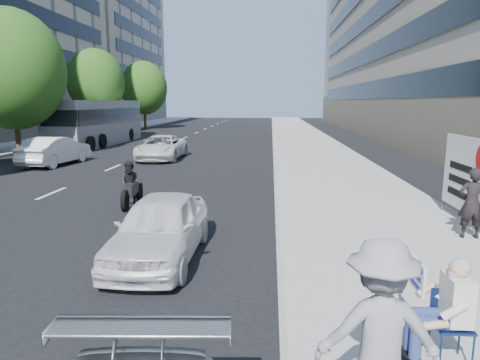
# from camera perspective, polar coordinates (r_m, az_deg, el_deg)

# --- Properties ---
(ground) EXTENTS (160.00, 160.00, 0.00)m
(ground) POSITION_cam_1_polar(r_m,az_deg,el_deg) (7.22, -6.55, -16.14)
(ground) COLOR black
(ground) RESTS_ON ground
(near_sidewalk) EXTENTS (5.00, 120.00, 0.15)m
(near_sidewalk) POSITION_cam_1_polar(r_m,az_deg,el_deg) (26.67, 10.02, 3.50)
(near_sidewalk) COLOR #98968F
(near_sidewalk) RESTS_ON ground
(far_bldg_north) EXTENTS (22.00, 28.00, 28.00)m
(far_bldg_north) POSITION_cam_1_polar(r_m,az_deg,el_deg) (75.91, -21.32, 17.91)
(far_bldg_north) COLOR #C3AF92
(far_bldg_north) RESTS_ON ground
(near_building) EXTENTS (14.00, 70.00, 20.00)m
(near_building) POSITION_cam_1_polar(r_m,az_deg,el_deg) (42.00, 27.63, 18.58)
(near_building) COLOR gray
(near_building) RESTS_ON ground
(tree_far_c) EXTENTS (6.00, 6.00, 8.47)m
(tree_far_c) POSITION_cam_1_polar(r_m,az_deg,el_deg) (28.62, -28.15, 12.84)
(tree_far_c) COLOR #382616
(tree_far_c) RESTS_ON ground
(tree_far_d) EXTENTS (4.80, 4.80, 7.65)m
(tree_far_d) POSITION_cam_1_polar(r_m,az_deg,el_deg) (39.33, -18.68, 12.33)
(tree_far_d) COLOR #382616
(tree_far_d) RESTS_ON ground
(tree_far_e) EXTENTS (5.40, 5.40, 7.89)m
(tree_far_e) POSITION_cam_1_polar(r_m,az_deg,el_deg) (52.53, -12.70, 11.88)
(tree_far_e) COLOR #382616
(tree_far_e) RESTS_ON ground
(seated_protester) EXTENTS (0.83, 1.12, 1.31)m
(seated_protester) POSITION_cam_1_polar(r_m,az_deg,el_deg) (5.75, 25.47, -14.72)
(seated_protester) COLOR #11234E
(seated_protester) RESTS_ON near_sidewalk
(jogger) EXTENTS (1.20, 0.71, 1.84)m
(jogger) POSITION_cam_1_polar(r_m,az_deg,el_deg) (4.49, 18.10, -18.73)
(jogger) COLOR gray
(jogger) RESTS_ON near_sidewalk
(pedestrian_woman) EXTENTS (0.60, 0.40, 1.62)m
(pedestrian_woman) POSITION_cam_1_polar(r_m,az_deg,el_deg) (10.99, 28.50, -2.73)
(pedestrian_woman) COLOR black
(pedestrian_woman) RESTS_ON near_sidewalk
(protest_banner) EXTENTS (0.08, 3.06, 2.20)m
(protest_banner) POSITION_cam_1_polar(r_m,az_deg,el_deg) (12.00, 28.31, 0.46)
(protest_banner) COLOR #4C4C4C
(protest_banner) RESTS_ON near_sidewalk
(white_sedan_near) EXTENTS (1.63, 3.95, 1.34)m
(white_sedan_near) POSITION_cam_1_polar(r_m,az_deg,el_deg) (9.00, -10.59, -6.22)
(white_sedan_near) COLOR white
(white_sedan_near) RESTS_ON ground
(white_sedan_mid) EXTENTS (2.01, 4.57, 1.46)m
(white_sedan_mid) POSITION_cam_1_polar(r_m,az_deg,el_deg) (23.95, -23.40, 3.61)
(white_sedan_mid) COLOR white
(white_sedan_mid) RESTS_ON ground
(white_sedan_far) EXTENTS (2.26, 4.82, 1.33)m
(white_sedan_far) POSITION_cam_1_polar(r_m,az_deg,el_deg) (24.56, -10.43, 4.29)
(white_sedan_far) COLOR white
(white_sedan_far) RESTS_ON ground
(motorcycle) EXTENTS (0.74, 2.05, 1.42)m
(motorcycle) POSITION_cam_1_polar(r_m,az_deg,el_deg) (13.66, -14.30, -0.80)
(motorcycle) COLOR black
(motorcycle) RESTS_ON ground
(bus) EXTENTS (2.90, 12.11, 3.30)m
(bus) POSITION_cam_1_polar(r_m,az_deg,el_deg) (34.20, -18.37, 7.25)
(bus) COLOR gray
(bus) RESTS_ON ground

